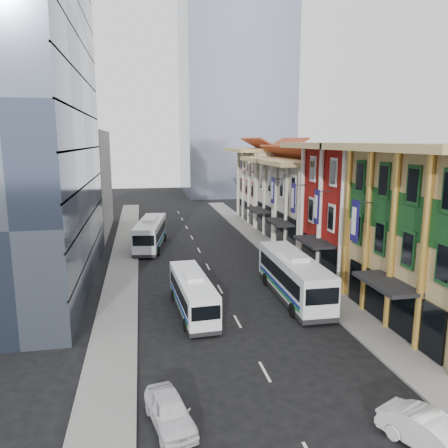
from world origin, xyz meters
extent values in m
plane|color=black|center=(0.00, 0.00, 0.00)|extent=(200.00, 200.00, 0.00)
cube|color=slate|center=(8.50, 22.00, 0.07)|extent=(3.00, 90.00, 0.15)
cube|color=slate|center=(-8.50, 22.00, 0.07)|extent=(3.00, 90.00, 0.15)
cube|color=maroon|center=(14.00, 17.00, 6.00)|extent=(8.00, 10.00, 12.00)
cube|color=beige|center=(14.00, 26.50, 5.00)|extent=(8.00, 9.00, 10.00)
cube|color=beige|center=(14.00, 35.50, 5.00)|extent=(8.00, 9.00, 10.00)
cube|color=beige|center=(14.00, 46.00, 5.50)|extent=(8.00, 12.00, 11.00)
cube|color=#384359|center=(-17.00, 19.00, 15.00)|extent=(12.00, 26.00, 30.00)
cube|color=gray|center=(-16.00, 42.00, 7.00)|extent=(10.00, 18.00, 14.00)
imported|color=white|center=(-5.50, -2.70, 0.70)|extent=(2.52, 4.39, 1.40)
imported|color=white|center=(5.08, -6.40, 0.75)|extent=(3.45, 4.77, 1.50)
camera|label=1|loc=(-6.41, -20.52, 12.66)|focal=35.00mm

